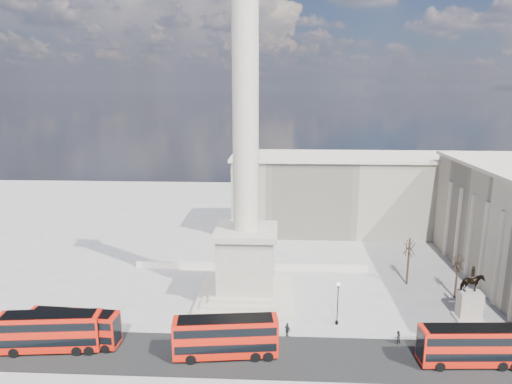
{
  "coord_description": "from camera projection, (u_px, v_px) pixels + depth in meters",
  "views": [
    {
      "loc": [
        4.59,
        -57.6,
        30.57
      ],
      "look_at": [
        1.5,
        3.74,
        16.55
      ],
      "focal_mm": 32.0,
      "sensor_mm": 36.0,
      "label": 1
    }
  ],
  "objects": [
    {
      "name": "red_bus_c",
      "position": [
        471.0,
        345.0,
        51.07
      ],
      "size": [
        11.49,
        3.26,
        4.61
      ],
      "rotation": [
        0.0,
        0.0,
        0.06
      ],
      "color": "red",
      "rests_on": "ground"
    },
    {
      "name": "balustrade_wall",
      "position": [
        251.0,
        266.0,
        78.57
      ],
      "size": [
        40.0,
        0.6,
        1.1
      ],
      "primitive_type": "cube",
      "color": "beige",
      "rests_on": "ground"
    },
    {
      "name": "pedestrian_walking",
      "position": [
        442.0,
        337.0,
        55.52
      ],
      "size": [
        0.73,
        0.51,
        1.93
      ],
      "primitive_type": "imported",
      "rotation": [
        0.0,
        0.0,
        -0.06
      ],
      "color": "black",
      "rests_on": "ground"
    },
    {
      "name": "nelsons_column",
      "position": [
        246.0,
        215.0,
        65.11
      ],
      "size": [
        14.0,
        14.0,
        49.85
      ],
      "color": "#B1A594",
      "rests_on": "ground"
    },
    {
      "name": "red_bus_e",
      "position": [
        51.0,
        331.0,
        53.84
      ],
      "size": [
        11.98,
        3.87,
        4.77
      ],
      "rotation": [
        0.0,
        0.0,
        0.1
      ],
      "color": "red",
      "rests_on": "ground"
    },
    {
      "name": "bare_tree_far",
      "position": [
        409.0,
        246.0,
        71.43
      ],
      "size": [
        1.97,
        1.97,
        8.06
      ],
      "rotation": [
        0.0,
        0.0,
        -0.21
      ],
      "color": "#332319",
      "rests_on": "ground"
    },
    {
      "name": "building_northeast",
      "position": [
        349.0,
        193.0,
        99.23
      ],
      "size": [
        51.0,
        17.0,
        16.6
      ],
      "color": "beige",
      "rests_on": "ground"
    },
    {
      "name": "pedestrian_crossing",
      "position": [
        287.0,
        330.0,
        57.23
      ],
      "size": [
        1.1,
        1.09,
        1.87
      ],
      "primitive_type": "imported",
      "rotation": [
        0.0,
        0.0,
        2.36
      ],
      "color": "black",
      "rests_on": "ground"
    },
    {
      "name": "equestrian_statue",
      "position": [
        470.0,
        301.0,
        61.11
      ],
      "size": [
        3.66,
        2.75,
        7.71
      ],
      "color": "beige",
      "rests_on": "ground"
    },
    {
      "name": "pedestrian_standing",
      "position": [
        398.0,
        337.0,
        55.64
      ],
      "size": [
        1.04,
        0.95,
        1.75
      ],
      "primitive_type": "imported",
      "rotation": [
        0.0,
        0.0,
        3.55
      ],
      "color": "black",
      "rests_on": "ground"
    },
    {
      "name": "asphalt_road",
      "position": [
        280.0,
        357.0,
        53.13
      ],
      "size": [
        120.0,
        9.0,
        0.01
      ],
      "primitive_type": "cube",
      "color": "black",
      "rests_on": "ground"
    },
    {
      "name": "red_bus_a",
      "position": [
        74.0,
        328.0,
        54.94
      ],
      "size": [
        11.12,
        3.24,
        4.45
      ],
      "rotation": [
        0.0,
        0.0,
        -0.06
      ],
      "color": "red",
      "rests_on": "ground"
    },
    {
      "name": "victorian_lamp",
      "position": [
        338.0,
        300.0,
        59.68
      ],
      "size": [
        0.51,
        0.51,
        5.94
      ],
      "rotation": [
        0.0,
        0.0,
        -0.21
      ],
      "color": "black",
      "rests_on": "ground"
    },
    {
      "name": "bare_tree_mid",
      "position": [
        458.0,
        262.0,
        66.83
      ],
      "size": [
        1.92,
        1.92,
        7.26
      ],
      "rotation": [
        0.0,
        0.0,
        -0.02
      ],
      "color": "#332319",
      "rests_on": "ground"
    },
    {
      "name": "red_bus_b",
      "position": [
        226.0,
        337.0,
        52.6
      ],
      "size": [
        12.27,
        4.13,
        4.88
      ],
      "rotation": [
        0.0,
        0.0,
        0.12
      ],
      "color": "red",
      "rests_on": "ground"
    },
    {
      "name": "ground",
      "position": [
        244.0,
        314.0,
        63.11
      ],
      "size": [
        180.0,
        180.0,
        0.0
      ],
      "primitive_type": "plane",
      "color": "#9D9A95",
      "rests_on": "ground"
    }
  ]
}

